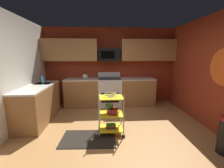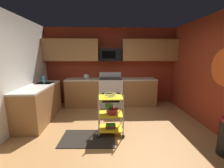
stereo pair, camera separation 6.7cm
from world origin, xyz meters
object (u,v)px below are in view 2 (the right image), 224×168
at_px(oven_range, 111,91).
at_px(rolling_cart, 111,114).
at_px(kettle, 86,76).
at_px(microwave, 110,55).
at_px(mixing_bowl_small, 109,106).
at_px(mixing_bowl_large, 112,111).
at_px(book_stack, 111,126).
at_px(fruit_bowl, 111,95).
at_px(dish_soap_bottle, 44,80).

height_order(oven_range, rolling_cart, oven_range).
bearing_deg(kettle, oven_range, 0.28).
bearing_deg(rolling_cart, oven_range, 88.08).
bearing_deg(microwave, mixing_bowl_small, -92.82).
distance_m(mixing_bowl_large, book_stack, 0.35).
xyz_separation_m(mixing_bowl_small, book_stack, (0.04, -0.01, -0.45)).
xyz_separation_m(fruit_bowl, dish_soap_bottle, (-1.81, 1.14, 0.14)).
height_order(oven_range, dish_soap_bottle, dish_soap_bottle).
xyz_separation_m(oven_range, mixing_bowl_small, (-0.10, -1.91, 0.14)).
bearing_deg(book_stack, microwave, 88.20).
bearing_deg(dish_soap_bottle, mixing_bowl_small, -32.46).
relative_size(microwave, book_stack, 3.18).
bearing_deg(mixing_bowl_large, mixing_bowl_small, 167.17).
bearing_deg(rolling_cart, microwave, 88.20).
distance_m(oven_range, rolling_cart, 1.93).
bearing_deg(book_stack, mixing_bowl_large, -0.00).
bearing_deg(oven_range, fruit_bowl, -91.92).
height_order(oven_range, book_stack, oven_range).
xyz_separation_m(microwave, book_stack, (-0.06, -2.03, -1.53)).
distance_m(oven_range, dish_soap_bottle, 2.10).
xyz_separation_m(oven_range, fruit_bowl, (-0.06, -1.93, 0.40)).
height_order(rolling_cart, kettle, kettle).
distance_m(rolling_cart, mixing_bowl_small, 0.17).
relative_size(mixing_bowl_small, kettle, 0.69).
bearing_deg(fruit_bowl, microwave, 88.20).
xyz_separation_m(microwave, kettle, (-0.80, -0.11, -0.70)).
relative_size(rolling_cart, kettle, 3.47).
bearing_deg(book_stack, fruit_bowl, 0.00).
height_order(microwave, kettle, microwave).
xyz_separation_m(rolling_cart, mixing_bowl_small, (-0.04, 0.01, 0.17)).
height_order(fruit_bowl, mixing_bowl_small, fruit_bowl).
height_order(mixing_bowl_large, mixing_bowl_small, mixing_bowl_small).
distance_m(oven_range, kettle, 0.96).
height_order(microwave, fruit_bowl, microwave).
height_order(rolling_cart, mixing_bowl_small, rolling_cart).
bearing_deg(dish_soap_bottle, oven_range, 22.80).
bearing_deg(kettle, rolling_cart, -69.03).
relative_size(mixing_bowl_large, dish_soap_bottle, 1.26).
bearing_deg(kettle, mixing_bowl_large, -68.26).
relative_size(microwave, mixing_bowl_large, 2.78).
distance_m(rolling_cart, kettle, 2.13).
bearing_deg(microwave, rolling_cart, -91.80).
relative_size(mixing_bowl_large, kettle, 0.95).
relative_size(rolling_cart, fruit_bowl, 3.36).
height_order(book_stack, kettle, kettle).
bearing_deg(oven_range, rolling_cart, -91.92).
bearing_deg(oven_range, mixing_bowl_small, -92.99).
relative_size(mixing_bowl_large, book_stack, 1.15).
distance_m(microwave, kettle, 1.07).
xyz_separation_m(microwave, mixing_bowl_large, (-0.03, -2.03, -1.18)).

